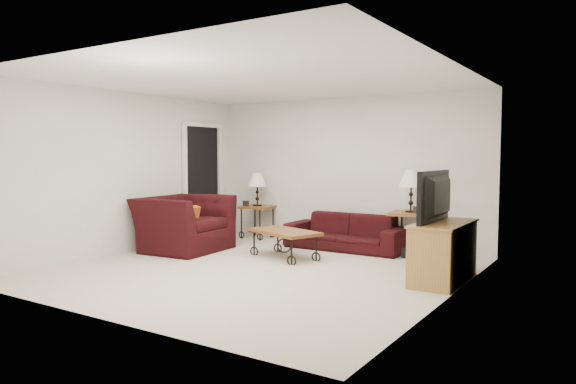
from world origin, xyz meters
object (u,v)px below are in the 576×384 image
object	(u,v)px
lamp_right	(411,191)
coffee_table	(284,244)
tv_stand	(443,252)
television	(443,197)
lamp_left	(257,190)
backpack	(412,250)
armchair	(184,223)
sofa	(346,232)
side_table_right	(410,233)
side_table_left	(257,222)

from	to	relation	value
lamp_right	coffee_table	world-z (taller)	lamp_right
tv_stand	television	bearing A→B (deg)	180.00
lamp_left	backpack	size ratio (longest dim) A/B	1.42
lamp_right	armchair	xyz separation A→B (m)	(-3.16, -1.66, -0.54)
sofa	side_table_right	distance (m)	1.03
side_table_right	lamp_right	world-z (taller)	lamp_right
sofa	coffee_table	distance (m)	1.22
lamp_left	armchair	size ratio (longest dim) A/B	0.45
lamp_right	sofa	bearing A→B (deg)	-169.94
side_table_left	side_table_right	bearing A→B (deg)	0.00
lamp_right	tv_stand	world-z (taller)	lamp_right
lamp_right	backpack	xyz separation A→B (m)	(0.30, -0.76, -0.76)
armchair	sofa	bearing A→B (deg)	-60.11
side_table_right	tv_stand	xyz separation A→B (m)	(0.95, -1.51, 0.03)
armchair	television	distance (m)	4.13
side_table_right	backpack	distance (m)	0.83
lamp_left	coffee_table	xyz separation A→B (m)	(1.44, -1.31, -0.69)
coffee_table	armchair	xyz separation A→B (m)	(-1.69, -0.35, 0.23)
lamp_left	lamp_right	world-z (taller)	lamp_right
television	tv_stand	bearing A→B (deg)	90.00
side_table_left	coffee_table	world-z (taller)	side_table_left
side_table_left	tv_stand	xyz separation A→B (m)	(3.86, -1.51, 0.06)
sofa	tv_stand	bearing A→B (deg)	-34.05
backpack	lamp_left	bearing A→B (deg)	160.59
armchair	television	size ratio (longest dim) A/B	1.24
backpack	side_table_right	bearing A→B (deg)	105.51
side_table_right	coffee_table	world-z (taller)	side_table_right
armchair	coffee_table	bearing A→B (deg)	-83.13
tv_stand	side_table_right	bearing A→B (deg)	122.21
armchair	backpack	bearing A→B (deg)	-80.22
coffee_table	sofa	bearing A→B (deg)	68.16
sofa	television	world-z (taller)	television
sofa	armchair	bearing A→B (deg)	-145.39
lamp_right	backpack	world-z (taller)	lamp_right
side_table_right	television	bearing A→B (deg)	-58.34
sofa	armchair	world-z (taller)	armchair
coffee_table	backpack	size ratio (longest dim) A/B	2.62
lamp_left	coffee_table	world-z (taller)	lamp_left
sofa	lamp_left	world-z (taller)	lamp_left
armchair	backpack	xyz separation A→B (m)	(3.46, 0.89, -0.22)
side_table_right	backpack	size ratio (longest dim) A/B	1.55
coffee_table	side_table_left	bearing A→B (deg)	137.76
side_table_right	armchair	xyz separation A→B (m)	(-3.16, -1.66, 0.11)
side_table_right	armchair	size ratio (longest dim) A/B	0.49
lamp_right	armchair	world-z (taller)	lamp_right
sofa	lamp_left	distance (m)	2.00
television	backpack	world-z (taller)	television
lamp_right	coffee_table	size ratio (longest dim) A/B	0.59
sofa	armchair	xyz separation A→B (m)	(-2.14, -1.48, 0.15)
side_table_left	television	world-z (taller)	television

